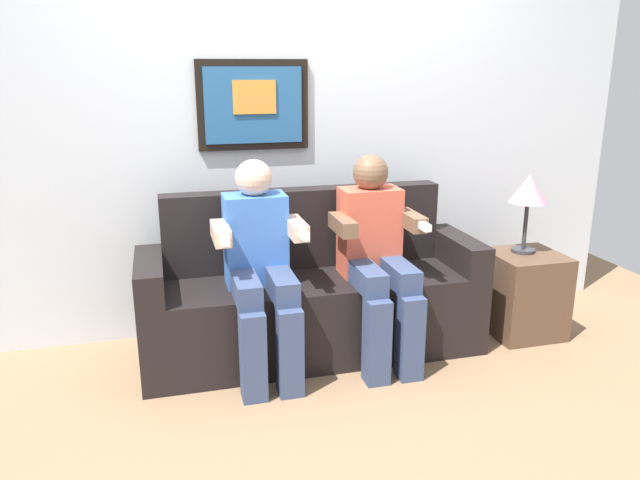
# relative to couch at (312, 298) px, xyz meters

# --- Properties ---
(ground_plane) EXTENTS (5.55, 5.55, 0.00)m
(ground_plane) POSITION_rel_couch_xyz_m (0.00, -0.33, -0.31)
(ground_plane) COLOR #8C6B4C
(back_wall_assembly) EXTENTS (4.27, 0.10, 2.60)m
(back_wall_assembly) POSITION_rel_couch_xyz_m (-0.01, 0.44, 0.99)
(back_wall_assembly) COLOR silver
(back_wall_assembly) RESTS_ON ground_plane
(couch) EXTENTS (1.87, 0.58, 0.90)m
(couch) POSITION_rel_couch_xyz_m (0.00, 0.00, 0.00)
(couch) COLOR black
(couch) RESTS_ON ground_plane
(person_on_left) EXTENTS (0.46, 0.56, 1.11)m
(person_on_left) POSITION_rel_couch_xyz_m (-0.31, -0.17, 0.29)
(person_on_left) COLOR #3F72CC
(person_on_left) RESTS_ON ground_plane
(person_on_right) EXTENTS (0.46, 0.56, 1.11)m
(person_on_right) POSITION_rel_couch_xyz_m (0.32, -0.17, 0.29)
(person_on_right) COLOR #D8593F
(person_on_right) RESTS_ON ground_plane
(side_table_right) EXTENTS (0.40, 0.40, 0.50)m
(side_table_right) POSITION_rel_couch_xyz_m (1.28, -0.11, -0.06)
(side_table_right) COLOR brown
(side_table_right) RESTS_ON ground_plane
(table_lamp) EXTENTS (0.22, 0.22, 0.46)m
(table_lamp) POSITION_rel_couch_xyz_m (1.28, -0.06, 0.55)
(table_lamp) COLOR #333338
(table_lamp) RESTS_ON side_table_right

